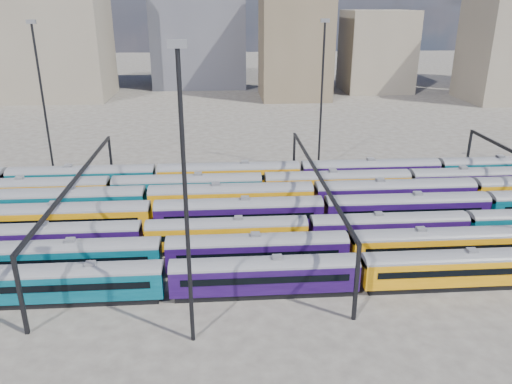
{
  "coord_description": "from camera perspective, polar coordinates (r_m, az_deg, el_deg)",
  "views": [
    {
      "loc": [
        -2.07,
        -59.0,
        28.08
      ],
      "look_at": [
        2.66,
        6.48,
        3.0
      ],
      "focal_mm": 35.0,
      "sensor_mm": 36.0,
      "label": 1
    }
  ],
  "objects": [
    {
      "name": "rake_5",
      "position": [
        73.71,
        0.81,
        0.9
      ],
      "size": [
        132.24,
        3.22,
        5.44
      ],
      "color": "black",
      "rests_on": "ground"
    },
    {
      "name": "gantry_2",
      "position": [
        63.87,
        7.0,
        1.28
      ],
      "size": [
        0.35,
        40.35,
        8.03
      ],
      "color": "black",
      "rests_on": "ground"
    },
    {
      "name": "rake_3",
      "position": [
        65.49,
        7.73,
        -1.96
      ],
      "size": [
        131.71,
        3.21,
        5.42
      ],
      "color": "black",
      "rests_on": "ground"
    },
    {
      "name": "rake_4",
      "position": [
        68.76,
        -2.85,
        -0.54
      ],
      "size": [
        114.33,
        3.35,
        5.65
      ],
      "color": "black",
      "rests_on": "ground"
    },
    {
      "name": "mast_3",
      "position": [
        85.9,
        7.53,
        11.28
      ],
      "size": [
        1.4,
        0.5,
        25.6
      ],
      "color": "black",
      "rests_on": "ground"
    },
    {
      "name": "mast_1",
      "position": [
        86.83,
        -23.2,
        9.9
      ],
      "size": [
        1.4,
        0.5,
        25.6
      ],
      "color": "black",
      "rests_on": "ground"
    },
    {
      "name": "rake_0",
      "position": [
        51.21,
        -10.2,
        -9.39
      ],
      "size": [
        117.39,
        2.86,
        4.81
      ],
      "color": "black",
      "rests_on": "ground"
    },
    {
      "name": "mast_2",
      "position": [
        39.7,
        -8.09,
        -0.12
      ],
      "size": [
        1.4,
        0.5,
        25.6
      ],
      "color": "black",
      "rests_on": "ground"
    },
    {
      "name": "gantry_1",
      "position": [
        65.23,
        -19.84,
        0.57
      ],
      "size": [
        0.35,
        40.35,
        8.03
      ],
      "color": "black",
      "rests_on": "ground"
    },
    {
      "name": "rake_6",
      "position": [
        78.17,
        -3.11,
        2.09
      ],
      "size": [
        156.85,
        3.27,
        5.53
      ],
      "color": "black",
      "rests_on": "ground"
    },
    {
      "name": "ground",
      "position": [
        65.37,
        -1.93,
        -4.54
      ],
      "size": [
        500.0,
        500.0,
        0.0
      ],
      "primitive_type": "plane",
      "color": "#433E38",
      "rests_on": "ground"
    },
    {
      "name": "rake_2",
      "position": [
        60.47,
        -12.74,
        -4.63
      ],
      "size": [
        117.68,
        2.87,
        4.83
      ],
      "color": "black",
      "rests_on": "ground"
    },
    {
      "name": "rake_1",
      "position": [
        56.94,
        10.57,
        -6.01
      ],
      "size": [
        122.64,
        2.99,
        5.03
      ],
      "color": "black",
      "rests_on": "ground"
    }
  ]
}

